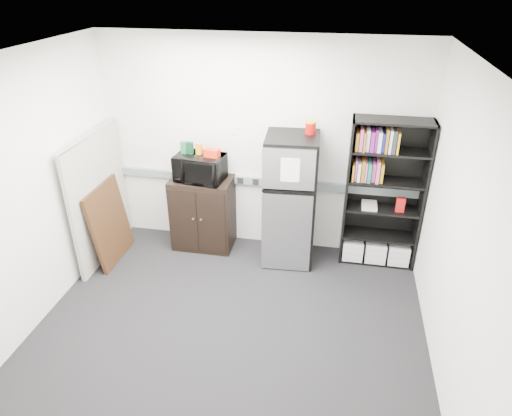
# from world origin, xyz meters

# --- Properties ---
(floor) EXTENTS (4.00, 4.00, 0.00)m
(floor) POSITION_xyz_m (0.00, 0.00, 0.00)
(floor) COLOR black
(floor) RESTS_ON ground
(wall_back) EXTENTS (4.00, 0.02, 2.70)m
(wall_back) POSITION_xyz_m (0.00, 1.75, 1.35)
(wall_back) COLOR white
(wall_back) RESTS_ON floor
(wall_right) EXTENTS (0.02, 3.50, 2.70)m
(wall_right) POSITION_xyz_m (2.00, 0.00, 1.35)
(wall_right) COLOR white
(wall_right) RESTS_ON floor
(wall_left) EXTENTS (0.02, 3.50, 2.70)m
(wall_left) POSITION_xyz_m (-2.00, 0.00, 1.35)
(wall_left) COLOR white
(wall_left) RESTS_ON floor
(ceiling) EXTENTS (4.00, 3.50, 0.02)m
(ceiling) POSITION_xyz_m (0.00, 0.00, 2.70)
(ceiling) COLOR white
(ceiling) RESTS_ON wall_back
(electrical_raceway) EXTENTS (3.92, 0.05, 0.10)m
(electrical_raceway) POSITION_xyz_m (0.00, 1.72, 0.90)
(electrical_raceway) COLOR gray
(electrical_raceway) RESTS_ON wall_back
(wall_note) EXTENTS (0.14, 0.00, 0.10)m
(wall_note) POSITION_xyz_m (-0.35, 1.74, 1.55)
(wall_note) COLOR white
(wall_note) RESTS_ON wall_back
(bookshelf) EXTENTS (0.90, 0.34, 1.85)m
(bookshelf) POSITION_xyz_m (1.53, 1.57, 0.91)
(bookshelf) COLOR black
(bookshelf) RESTS_ON floor
(cubicle_partition) EXTENTS (0.06, 1.30, 1.62)m
(cubicle_partition) POSITION_xyz_m (-1.90, 1.08, 0.81)
(cubicle_partition) COLOR #9E998C
(cubicle_partition) RESTS_ON floor
(cabinet) EXTENTS (0.77, 0.51, 0.97)m
(cabinet) POSITION_xyz_m (-0.71, 1.50, 0.48)
(cabinet) COLOR black
(cabinet) RESTS_ON floor
(microwave) EXTENTS (0.63, 0.46, 0.33)m
(microwave) POSITION_xyz_m (-0.71, 1.48, 1.13)
(microwave) COLOR black
(microwave) RESTS_ON cabinet
(snack_box_a) EXTENTS (0.08, 0.06, 0.15)m
(snack_box_a) POSITION_xyz_m (-0.92, 1.52, 1.37)
(snack_box_a) COLOR #19582F
(snack_box_a) RESTS_ON microwave
(snack_box_b) EXTENTS (0.08, 0.07, 0.15)m
(snack_box_b) POSITION_xyz_m (-0.83, 1.52, 1.37)
(snack_box_b) COLOR #0B341D
(snack_box_b) RESTS_ON microwave
(snack_box_c) EXTENTS (0.08, 0.06, 0.14)m
(snack_box_c) POSITION_xyz_m (-0.72, 1.52, 1.36)
(snack_box_c) COLOR orange
(snack_box_c) RESTS_ON microwave
(snack_bag) EXTENTS (0.20, 0.13, 0.10)m
(snack_bag) POSITION_xyz_m (-0.54, 1.47, 1.34)
(snack_bag) COLOR red
(snack_bag) RESTS_ON microwave
(refrigerator) EXTENTS (0.65, 0.68, 1.64)m
(refrigerator) POSITION_xyz_m (0.43, 1.42, 0.82)
(refrigerator) COLOR black
(refrigerator) RESTS_ON floor
(coffee_can) EXTENTS (0.12, 0.12, 0.17)m
(coffee_can) POSITION_xyz_m (0.62, 1.55, 1.72)
(coffee_can) COLOR #AB0D07
(coffee_can) RESTS_ON refrigerator
(framed_poster) EXTENTS (0.18, 0.78, 1.00)m
(framed_poster) POSITION_xyz_m (-1.77, 0.99, 0.50)
(framed_poster) COLOR black
(framed_poster) RESTS_ON floor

